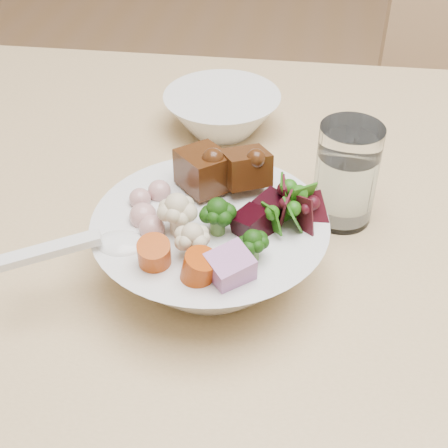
# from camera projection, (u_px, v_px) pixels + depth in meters

# --- Properties ---
(dining_table) EXTENTS (1.56, 0.92, 0.72)m
(dining_table) POSITION_uv_depth(u_px,v_px,m) (444.00, 303.00, 0.68)
(dining_table) COLOR tan
(dining_table) RESTS_ON ground
(food_bowl) EXTENTS (0.22, 0.22, 0.12)m
(food_bowl) POSITION_uv_depth(u_px,v_px,m) (212.00, 242.00, 0.59)
(food_bowl) COLOR silver
(food_bowl) RESTS_ON dining_table
(soup_spoon) EXTENTS (0.13, 0.07, 0.03)m
(soup_spoon) POSITION_uv_depth(u_px,v_px,m) (103.00, 246.00, 0.54)
(soup_spoon) COLOR silver
(soup_spoon) RESTS_ON food_bowl
(water_glass) EXTENTS (0.06, 0.06, 0.11)m
(water_glass) POSITION_uv_depth(u_px,v_px,m) (346.00, 178.00, 0.64)
(water_glass) COLOR white
(water_glass) RESTS_ON dining_table
(side_bowl) EXTENTS (0.15, 0.15, 0.05)m
(side_bowl) POSITION_uv_depth(u_px,v_px,m) (222.00, 112.00, 0.80)
(side_bowl) COLOR silver
(side_bowl) RESTS_ON dining_table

